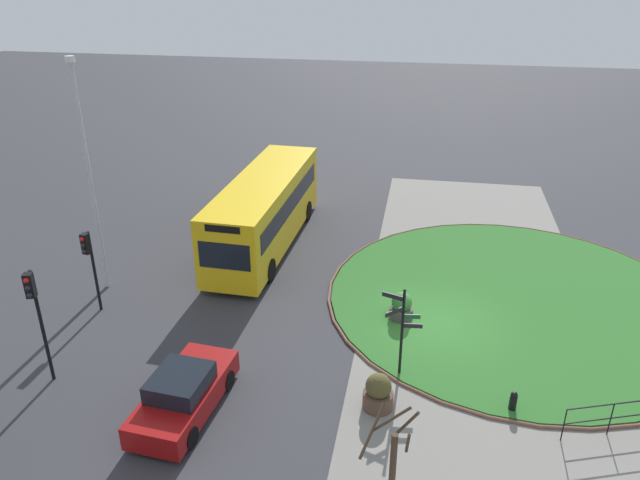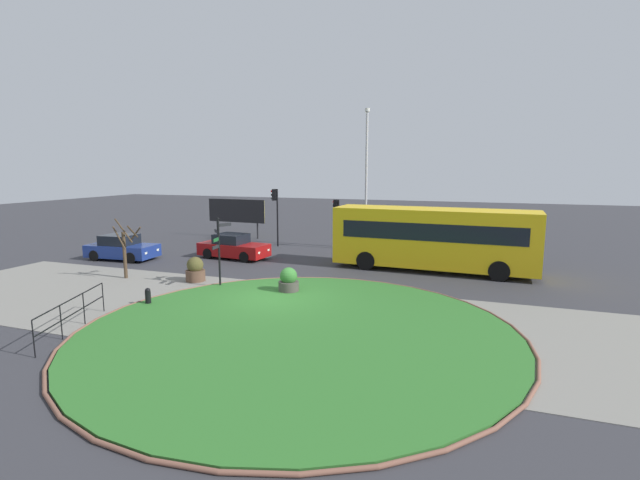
{
  "view_description": "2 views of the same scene",
  "coord_description": "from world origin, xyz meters",
  "views": [
    {
      "loc": [
        -19.6,
        0.78,
        12.46
      ],
      "look_at": [
        2.3,
        4.69,
        2.02
      ],
      "focal_mm": 34.45,
      "sensor_mm": 36.0,
      "label": 1
    },
    {
      "loc": [
        7.96,
        -16.62,
        5.41
      ],
      "look_at": [
        0.44,
        4.5,
        1.87
      ],
      "focal_mm": 25.8,
      "sensor_mm": 36.0,
      "label": 2
    }
  ],
  "objects": [
    {
      "name": "ground",
      "position": [
        0.0,
        0.0,
        0.0
      ],
      "size": [
        120.0,
        120.0,
        0.0
      ],
      "primitive_type": "plane",
      "color": "#333338"
    },
    {
      "name": "signpost_directional",
      "position": [
        -3.21,
        1.11,
        1.88
      ],
      "size": [
        0.79,
        1.32,
        3.2
      ],
      "color": "black",
      "rests_on": "ground"
    },
    {
      "name": "grass_island",
      "position": [
        2.35,
        -3.07,
        0.05
      ],
      "size": [
        14.42,
        14.42,
        0.1
      ],
      "primitive_type": "cylinder",
      "color": "#2D6B28",
      "rests_on": "ground"
    },
    {
      "name": "traffic_light_near",
      "position": [
        -1.29,
        12.66,
        2.42
      ],
      "size": [
        0.49,
        0.29,
        3.29
      ],
      "rotation": [
        0.0,
        0.0,
        3.01
      ],
      "color": "black",
      "rests_on": "ground"
    },
    {
      "name": "bus_yellow",
      "position": [
        5.57,
        7.86,
        1.76
      ],
      "size": [
        10.48,
        2.97,
        3.29
      ],
      "rotation": [
        0.0,
        0.0,
        3.1
      ],
      "color": "yellow",
      "rests_on": "ground"
    },
    {
      "name": "grass_kerb_ring",
      "position": [
        2.35,
        -3.07,
        0.06
      ],
      "size": [
        14.73,
        14.73,
        0.11
      ],
      "primitive_type": "torus",
      "color": "brown",
      "rests_on": "ground"
    },
    {
      "name": "lamppost_tall",
      "position": [
        0.57,
        13.26,
        4.9
      ],
      "size": [
        0.32,
        0.32,
        9.2
      ],
      "color": "#B7B7BC",
      "rests_on": "ground"
    },
    {
      "name": "traffic_light_far",
      "position": [
        -5.49,
        12.01,
        2.89
      ],
      "size": [
        0.48,
        0.32,
        3.96
      ],
      "rotation": [
        0.0,
        0.0,
        3.41
      ],
      "color": "black",
      "rests_on": "ground"
    },
    {
      "name": "car_far_lane",
      "position": [
        -6.1,
        7.27,
        0.67
      ],
      "size": [
        4.35,
        2.11,
        1.47
      ],
      "rotation": [
        0.0,
        0.0,
        -0.09
      ],
      "color": "maroon",
      "rests_on": "ground"
    },
    {
      "name": "sidewalk_paving",
      "position": [
        0.0,
        -1.67,
        0.01
      ],
      "size": [
        32.0,
        8.67,
        0.02
      ],
      "primitive_type": "cube",
      "color": "gray",
      "rests_on": "ground"
    },
    {
      "name": "planter_kerbside",
      "position": [
        -4.9,
        1.64,
        0.54
      ],
      "size": [
        0.92,
        0.92,
        1.19
      ],
      "color": "brown",
      "rests_on": "ground"
    },
    {
      "name": "bollard_foreground",
      "position": [
        -4.36,
        -2.34,
        0.37
      ],
      "size": [
        0.22,
        0.22,
        0.72
      ],
      "color": "black",
      "rests_on": "ground"
    },
    {
      "name": "street_tree_bare",
      "position": [
        -8.41,
        1.0,
        1.49
      ],
      "size": [
        1.16,
        1.36,
        3.03
      ],
      "color": "#423323",
      "rests_on": "ground"
    },
    {
      "name": "planter_near_signpost",
      "position": [
        0.15,
        1.23,
        0.51
      ],
      "size": [
        0.89,
        0.89,
        1.13
      ],
      "color": "#47423D",
      "rests_on": "ground"
    },
    {
      "name": "railing_grass_edge",
      "position": [
        -4.68,
        -5.57,
        0.74
      ],
      "size": [
        1.47,
        4.05,
        1.13
      ],
      "rotation": [
        0.0,
        0.0,
        5.05
      ],
      "color": "black",
      "rests_on": "ground"
    }
  ]
}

